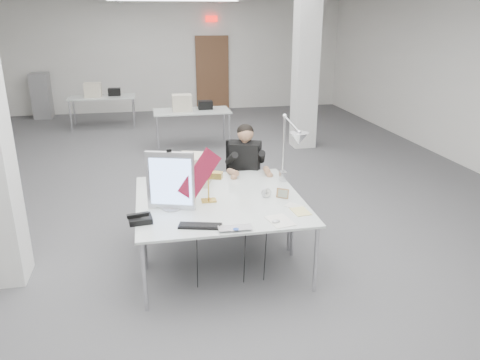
{
  "coord_description": "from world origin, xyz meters",
  "views": [
    {
      "loc": [
        -0.71,
        -6.79,
        2.67
      ],
      "look_at": [
        0.24,
        -2.0,
        0.94
      ],
      "focal_mm": 35.0,
      "sensor_mm": 36.0,
      "label": 1
    }
  ],
  "objects_px": {
    "beige_monitor": "(194,169)",
    "architect_lamp": "(290,150)",
    "desk_main": "(226,216)",
    "office_chair": "(245,181)",
    "seated_person": "(245,157)",
    "monitor": "(170,181)",
    "laptop": "(236,231)",
    "desk_phone": "(140,219)",
    "bankers_lamp": "(208,185)"
  },
  "relations": [
    {
      "from": "seated_person",
      "to": "office_chair",
      "type": "bearing_deg",
      "value": 111.47
    },
    {
      "from": "architect_lamp",
      "to": "beige_monitor",
      "type": "bearing_deg",
      "value": 174.76
    },
    {
      "from": "desk_phone",
      "to": "architect_lamp",
      "type": "xyz_separation_m",
      "value": [
        1.7,
        0.63,
        0.44
      ]
    },
    {
      "from": "desk_main",
      "to": "office_chair",
      "type": "xyz_separation_m",
      "value": [
        0.51,
        1.51,
        -0.19
      ]
    },
    {
      "from": "architect_lamp",
      "to": "monitor",
      "type": "bearing_deg",
      "value": -150.9
    },
    {
      "from": "office_chair",
      "to": "architect_lamp",
      "type": "bearing_deg",
      "value": -47.44
    },
    {
      "from": "laptop",
      "to": "desk_phone",
      "type": "distance_m",
      "value": 0.96
    },
    {
      "from": "seated_person",
      "to": "beige_monitor",
      "type": "bearing_deg",
      "value": -125.92
    },
    {
      "from": "desk_main",
      "to": "architect_lamp",
      "type": "xyz_separation_m",
      "value": [
        0.85,
        0.63,
        0.48
      ]
    },
    {
      "from": "office_chair",
      "to": "laptop",
      "type": "xyz_separation_m",
      "value": [
        -0.48,
        -1.92,
        0.22
      ]
    },
    {
      "from": "office_chair",
      "to": "laptop",
      "type": "bearing_deg",
      "value": -82.61
    },
    {
      "from": "beige_monitor",
      "to": "architect_lamp",
      "type": "relative_size",
      "value": 0.4
    },
    {
      "from": "desk_phone",
      "to": "beige_monitor",
      "type": "distance_m",
      "value": 1.2
    },
    {
      "from": "office_chair",
      "to": "desk_phone",
      "type": "bearing_deg",
      "value": -110.34
    },
    {
      "from": "beige_monitor",
      "to": "bankers_lamp",
      "type": "bearing_deg",
      "value": -64.1
    },
    {
      "from": "office_chair",
      "to": "beige_monitor",
      "type": "distance_m",
      "value": 0.96
    },
    {
      "from": "desk_main",
      "to": "desk_phone",
      "type": "relative_size",
      "value": 8.1
    },
    {
      "from": "seated_person",
      "to": "desk_phone",
      "type": "bearing_deg",
      "value": -111.29
    },
    {
      "from": "office_chair",
      "to": "bankers_lamp",
      "type": "relative_size",
      "value": 3.01
    },
    {
      "from": "seated_person",
      "to": "architect_lamp",
      "type": "distance_m",
      "value": 0.96
    },
    {
      "from": "desk_main",
      "to": "bankers_lamp",
      "type": "height_order",
      "value": "bankers_lamp"
    },
    {
      "from": "desk_main",
      "to": "laptop",
      "type": "bearing_deg",
      "value": -86.32
    },
    {
      "from": "seated_person",
      "to": "desk_main",
      "type": "bearing_deg",
      "value": -87.66
    },
    {
      "from": "office_chair",
      "to": "beige_monitor",
      "type": "relative_size",
      "value": 2.99
    },
    {
      "from": "desk_phone",
      "to": "architect_lamp",
      "type": "relative_size",
      "value": 0.24
    },
    {
      "from": "architect_lamp",
      "to": "office_chair",
      "type": "bearing_deg",
      "value": 125.48
    },
    {
      "from": "laptop",
      "to": "desk_phone",
      "type": "xyz_separation_m",
      "value": [
        -0.88,
        0.4,
        0.02
      ]
    },
    {
      "from": "office_chair",
      "to": "seated_person",
      "type": "relative_size",
      "value": 1.2
    },
    {
      "from": "laptop",
      "to": "desk_phone",
      "type": "bearing_deg",
      "value": 156.84
    },
    {
      "from": "laptop",
      "to": "architect_lamp",
      "type": "xyz_separation_m",
      "value": [
        0.82,
        1.03,
        0.45
      ]
    },
    {
      "from": "desk_phone",
      "to": "beige_monitor",
      "type": "bearing_deg",
      "value": 51.17
    },
    {
      "from": "desk_main",
      "to": "seated_person",
      "type": "bearing_deg",
      "value": 70.87
    },
    {
      "from": "architect_lamp",
      "to": "laptop",
      "type": "bearing_deg",
      "value": -114.15
    },
    {
      "from": "desk_main",
      "to": "desk_phone",
      "type": "xyz_separation_m",
      "value": [
        -0.85,
        -0.0,
        0.04
      ]
    },
    {
      "from": "bankers_lamp",
      "to": "architect_lamp",
      "type": "xyz_separation_m",
      "value": [
        0.97,
        0.23,
        0.28
      ]
    },
    {
      "from": "bankers_lamp",
      "to": "desk_main",
      "type": "bearing_deg",
      "value": -51.15
    },
    {
      "from": "bankers_lamp",
      "to": "desk_phone",
      "type": "relative_size",
      "value": 1.64
    },
    {
      "from": "seated_person",
      "to": "beige_monitor",
      "type": "relative_size",
      "value": 2.49
    },
    {
      "from": "monitor",
      "to": "seated_person",
      "type": "bearing_deg",
      "value": 66.75
    },
    {
      "from": "bankers_lamp",
      "to": "desk_phone",
      "type": "bearing_deg",
      "value": -129.4
    },
    {
      "from": "seated_person",
      "to": "architect_lamp",
      "type": "xyz_separation_m",
      "value": [
        0.34,
        -0.84,
        0.32
      ]
    },
    {
      "from": "monitor",
      "to": "bankers_lamp",
      "type": "xyz_separation_m",
      "value": [
        0.41,
        0.13,
        -0.13
      ]
    },
    {
      "from": "beige_monitor",
      "to": "laptop",
      "type": "bearing_deg",
      "value": -62.74
    },
    {
      "from": "seated_person",
      "to": "laptop",
      "type": "distance_m",
      "value": 1.94
    },
    {
      "from": "monitor",
      "to": "beige_monitor",
      "type": "distance_m",
      "value": 0.82
    },
    {
      "from": "bankers_lamp",
      "to": "beige_monitor",
      "type": "relative_size",
      "value": 0.99
    },
    {
      "from": "office_chair",
      "to": "bankers_lamp",
      "type": "xyz_separation_m",
      "value": [
        -0.63,
        -1.12,
        0.39
      ]
    },
    {
      "from": "seated_person",
      "to": "monitor",
      "type": "distance_m",
      "value": 1.59
    },
    {
      "from": "bankers_lamp",
      "to": "laptop",
      "type": "bearing_deg",
      "value": -57.81
    },
    {
      "from": "office_chair",
      "to": "desk_phone",
      "type": "xyz_separation_m",
      "value": [
        -1.36,
        -1.52,
        0.23
      ]
    }
  ]
}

